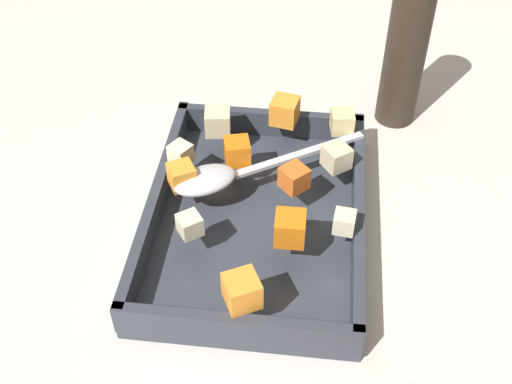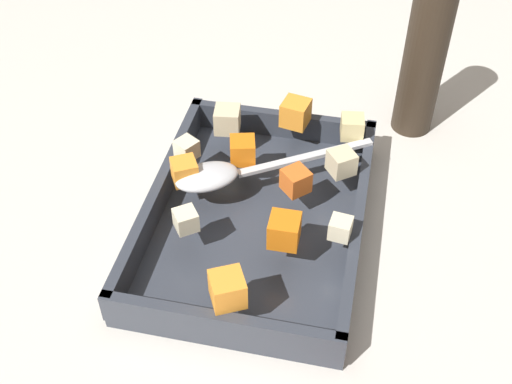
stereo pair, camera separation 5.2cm
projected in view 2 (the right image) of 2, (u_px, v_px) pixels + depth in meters
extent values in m
plane|color=beige|center=(252.00, 227.00, 0.79)|extent=(4.00, 4.00, 0.00)
cube|color=#333842|center=(256.00, 225.00, 0.78)|extent=(0.34, 0.25, 0.01)
cube|color=#333842|center=(357.00, 225.00, 0.75)|extent=(0.34, 0.01, 0.04)
cube|color=#333842|center=(159.00, 195.00, 0.78)|extent=(0.34, 0.01, 0.04)
cube|color=#333842|center=(221.00, 326.00, 0.65)|extent=(0.01, 0.25, 0.04)
cube|color=#333842|center=(282.00, 124.00, 0.88)|extent=(0.01, 0.25, 0.04)
cube|color=orange|center=(243.00, 150.00, 0.79)|extent=(0.04, 0.04, 0.03)
cube|color=orange|center=(296.00, 113.00, 0.84)|extent=(0.04, 0.04, 0.03)
cube|color=orange|center=(228.00, 289.00, 0.64)|extent=(0.04, 0.04, 0.03)
cube|color=orange|center=(185.00, 171.00, 0.76)|extent=(0.04, 0.04, 0.03)
cube|color=orange|center=(296.00, 181.00, 0.75)|extent=(0.04, 0.04, 0.03)
cube|color=orange|center=(284.00, 230.00, 0.69)|extent=(0.03, 0.03, 0.03)
cube|color=beige|center=(340.00, 228.00, 0.70)|extent=(0.03, 0.03, 0.02)
cube|color=beige|center=(342.00, 162.00, 0.77)|extent=(0.04, 0.04, 0.03)
cube|color=beige|center=(227.00, 119.00, 0.83)|extent=(0.04, 0.04, 0.03)
cube|color=beige|center=(186.00, 220.00, 0.71)|extent=(0.03, 0.03, 0.02)
cube|color=#E0CC89|center=(352.00, 127.00, 0.82)|extent=(0.03, 0.03, 0.03)
cube|color=beige|center=(187.00, 149.00, 0.80)|extent=(0.03, 0.03, 0.02)
ellipsoid|color=silver|center=(207.00, 177.00, 0.76)|extent=(0.08, 0.09, 0.02)
cube|color=silver|center=(306.00, 157.00, 0.80)|extent=(0.10, 0.15, 0.01)
cylinder|color=#2D2319|center=(423.00, 62.00, 0.86)|extent=(0.06, 0.06, 0.21)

